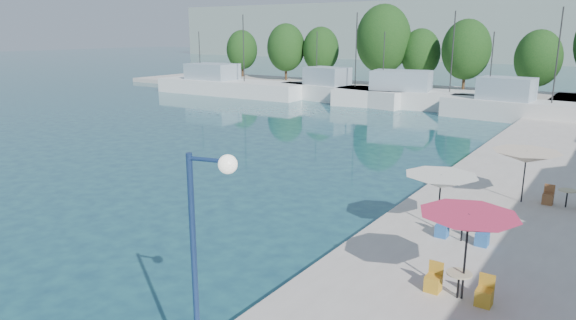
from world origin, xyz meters
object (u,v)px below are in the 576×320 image
Objects in this scene: trawler_01 at (228,86)px; umbrella_cream at (526,157)px; trawler_02 at (340,92)px; umbrella_white at (441,181)px; trawler_03 at (424,98)px; street_lamp at (207,231)px; umbrella_pink at (468,223)px; trawler_04 at (527,109)px.

umbrella_cream is at bearing -35.53° from trawler_01.
trawler_01 is at bearing -163.29° from trawler_02.
trawler_02 is 40.46m from umbrella_white.
trawler_02 and trawler_03 have the same top height.
trawler_01 is 7.63× the size of umbrella_white.
street_lamp is (36.58, -43.31, 3.02)m from trawler_01.
trawler_03 is 7.22× the size of umbrella_cream.
umbrella_pink reaches higher than umbrella_white.
street_lamp is (-3.22, -6.61, 1.26)m from umbrella_pink.
trawler_02 reaches higher than umbrella_pink.
trawler_01 is at bearing 145.88° from umbrella_cream.
trawler_03 is at bearing 90.08° from street_lamp.
trawler_04 reaches higher than umbrella_white.
umbrella_pink is at bearing -64.83° from umbrella_white.
trawler_02 is 3.30× the size of street_lamp.
trawler_03 reaches higher than umbrella_pink.
trawler_03 reaches higher than street_lamp.
trawler_04 is at bearing -2.36° from trawler_01.
umbrella_cream is at bearing -73.95° from trawler_03.
trawler_04 is 26.61m from umbrella_cream.
umbrella_white is at bearing -41.74° from trawler_01.
street_lamp is at bearing -100.24° from umbrella_cream.
trawler_01 and trawler_04 have the same top height.
trawler_02 is 9.64m from trawler_03.
umbrella_white is at bearing -111.94° from umbrella_cream.
trawler_02 reaches higher than umbrella_white.
umbrella_cream is 16.84m from street_lamp.
umbrella_white is 11.61m from street_lamp.
umbrella_pink is 9.90m from umbrella_cream.
umbrella_pink is at bearing 49.65° from street_lamp.
umbrella_pink is (4.54, -36.11, 1.76)m from trawler_04.
trawler_01 is 7.29× the size of umbrella_cream.
umbrella_cream is at bearing 65.40° from street_lamp.
street_lamp is (-0.95, -11.46, 1.66)m from umbrella_white.
trawler_02 is 6.12× the size of umbrella_white.
umbrella_white is 5.45m from umbrella_cream.
trawler_03 is 10.90m from trawler_04.
umbrella_white is (22.36, -33.70, 1.36)m from trawler_02.
umbrella_white is (-2.28, 4.84, -0.41)m from umbrella_pink.
trawler_03 is at bearing 4.21° from trawler_01.
trawler_04 is at bearing 2.88° from trawler_02.
trawler_01 reaches higher than umbrella_cream.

